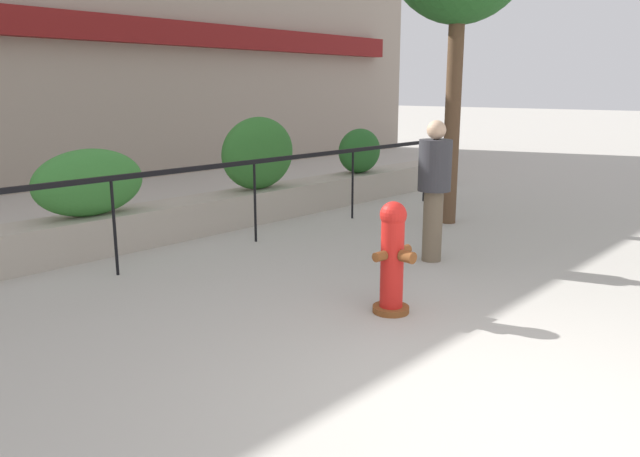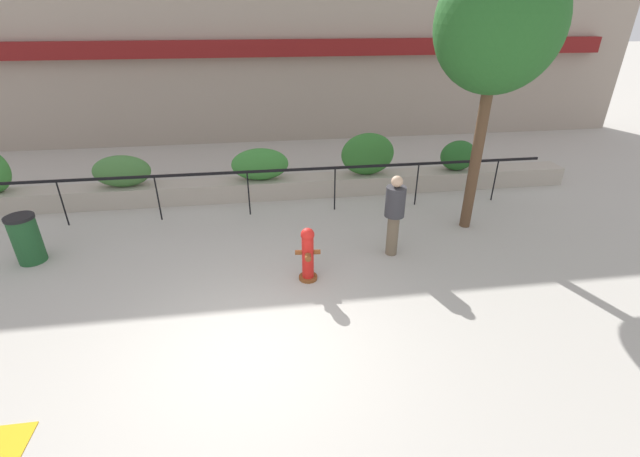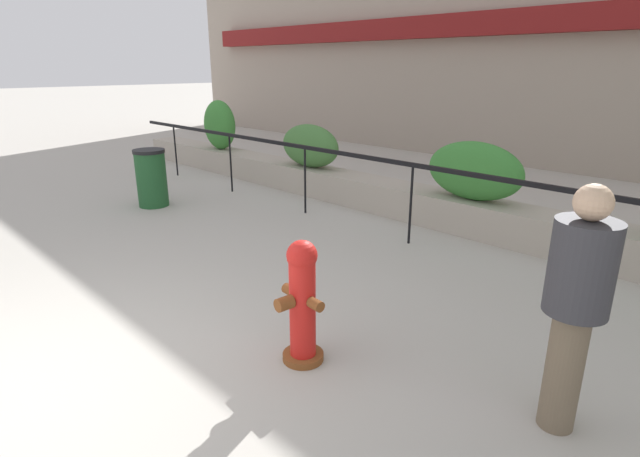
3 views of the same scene
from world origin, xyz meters
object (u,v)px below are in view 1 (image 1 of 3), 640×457
at_px(fire_hydrant, 393,257).
at_px(pedestrian, 434,182).
at_px(hedge_bush_4, 360,151).
at_px(hedge_bush_3, 258,153).
at_px(hedge_bush_2, 89,183).

xyz_separation_m(fire_hydrant, pedestrian, (1.84, 0.70, 0.44)).
bearing_deg(fire_hydrant, hedge_bush_4, 41.25).
height_order(hedge_bush_3, pedestrian, pedestrian).
bearing_deg(hedge_bush_4, fire_hydrant, -138.75).
bearing_deg(fire_hydrant, hedge_bush_2, 100.70).
distance_m(hedge_bush_3, fire_hydrant, 4.70).
xyz_separation_m(hedge_bush_4, pedestrian, (-2.91, -3.46, 0.06)).
bearing_deg(pedestrian, hedge_bush_3, 85.23).
bearing_deg(pedestrian, hedge_bush_4, 49.95).
relative_size(hedge_bush_3, pedestrian, 0.84).
distance_m(hedge_bush_4, pedestrian, 4.52).
xyz_separation_m(hedge_bush_4, fire_hydrant, (-4.75, -4.16, -0.37)).
distance_m(hedge_bush_4, fire_hydrant, 6.32).
height_order(hedge_bush_2, fire_hydrant, hedge_bush_2).
distance_m(hedge_bush_3, pedestrian, 3.47).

